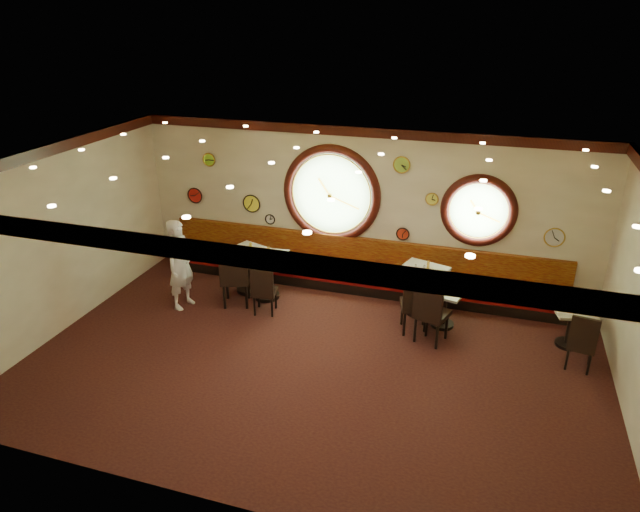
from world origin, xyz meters
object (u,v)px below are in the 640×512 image
(condiment_b_salt, at_px, (262,253))
(condiment_d_pepper, at_px, (449,289))
(chair_d, at_px, (430,307))
(condiment_a_salt, at_px, (245,248))
(chair_a, at_px, (235,272))
(condiment_c_bottle, at_px, (428,265))
(condiment_a_bottle, at_px, (251,247))
(chair_b, at_px, (263,286))
(waiter, at_px, (181,264))
(table_b, at_px, (266,272))
(table_c, at_px, (421,286))
(condiment_e_pepper, at_px, (573,306))
(condiment_c_salt, at_px, (416,267))
(condiment_e_salt, at_px, (571,304))
(condiment_e_bottle, at_px, (580,304))
(table_e, at_px, (571,323))
(table_d, at_px, (444,303))
(chair_c, at_px, (417,299))
(condiment_c_pepper, at_px, (424,268))
(condiment_d_bottle, at_px, (449,285))
(condiment_d_salt, at_px, (438,285))
(condiment_b_pepper, at_px, (263,256))
(chair_e, at_px, (583,339))
(table_a, at_px, (248,266))
(condiment_b_bottle, at_px, (269,251))
(condiment_a_pepper, at_px, (249,249))

(condiment_b_salt, distance_m, condiment_d_pepper, 3.51)
(chair_d, height_order, condiment_a_salt, chair_d)
(chair_a, xyz_separation_m, condiment_c_bottle, (3.43, 0.85, 0.24))
(chair_d, xyz_separation_m, condiment_a_bottle, (-3.60, 0.92, 0.26))
(chair_b, distance_m, waiter, 1.61)
(chair_a, xyz_separation_m, waiter, (-0.95, -0.28, 0.14))
(table_b, distance_m, table_c, 2.95)
(chair_a, xyz_separation_m, condiment_e_pepper, (5.85, 0.43, 0.02))
(condiment_c_salt, bearing_deg, chair_b, -160.65)
(condiment_c_bottle, height_order, condiment_e_salt, condiment_c_bottle)
(table_b, height_order, condiment_c_bottle, condiment_c_bottle)
(condiment_c_salt, bearing_deg, condiment_e_bottle, -6.02)
(condiment_d_pepper, distance_m, condiment_e_pepper, 2.00)
(table_e, xyz_separation_m, condiment_c_bottle, (-2.44, 0.43, 0.53))
(condiment_c_bottle, distance_m, condiment_e_pepper, 2.47)
(condiment_a_bottle, xyz_separation_m, condiment_c_bottle, (3.40, 0.14, 0.02))
(table_d, xyz_separation_m, condiment_c_salt, (-0.58, 0.34, 0.47))
(table_b, xyz_separation_m, chair_c, (2.96, -0.48, 0.12))
(condiment_c_salt, height_order, condiment_c_pepper, condiment_c_pepper)
(condiment_e_bottle, bearing_deg, chair_a, -175.25)
(chair_d, relative_size, condiment_d_bottle, 4.93)
(condiment_d_bottle, bearing_deg, condiment_c_bottle, 137.76)
(condiment_d_salt, bearing_deg, condiment_c_bottle, 122.27)
(table_b, distance_m, condiment_b_pepper, 0.39)
(condiment_c_bottle, bearing_deg, chair_d, -79.57)
(table_e, relative_size, condiment_e_bottle, 5.03)
(chair_e, height_order, condiment_c_salt, chair_e)
(table_a, bearing_deg, chair_b, -50.35)
(table_a, bearing_deg, condiment_c_bottle, 3.05)
(condiment_b_salt, bearing_deg, table_e, -1.00)
(table_e, distance_m, condiment_d_pepper, 2.05)
(table_a, height_order, condiment_c_salt, condiment_c_salt)
(chair_b, distance_m, condiment_a_salt, 1.16)
(table_c, xyz_separation_m, condiment_d_bottle, (0.52, -0.32, 0.24))
(condiment_b_bottle, distance_m, waiter, 1.65)
(table_a, relative_size, table_b, 1.14)
(condiment_e_bottle, bearing_deg, condiment_d_bottle, -179.23)
(condiment_d_bottle, bearing_deg, condiment_d_pepper, -88.82)
(condiment_a_salt, xyz_separation_m, condiment_d_salt, (3.77, -0.24, -0.14))
(table_a, bearing_deg, condiment_a_pepper, 30.92)
(condiment_b_salt, bearing_deg, chair_a, -124.43)
(chair_a, relative_size, chair_d, 1.04)
(table_b, distance_m, condiment_b_salt, 0.37)
(chair_b, relative_size, condiment_c_bottle, 3.68)
(condiment_a_salt, distance_m, condiment_a_pepper, 0.10)
(table_c, relative_size, table_e, 1.34)
(table_c, height_order, condiment_a_pepper, condiment_a_pepper)
(chair_c, bearing_deg, condiment_b_bottle, 153.92)
(table_b, height_order, chair_c, chair_c)
(table_a, xyz_separation_m, chair_a, (0.03, -0.67, 0.17))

